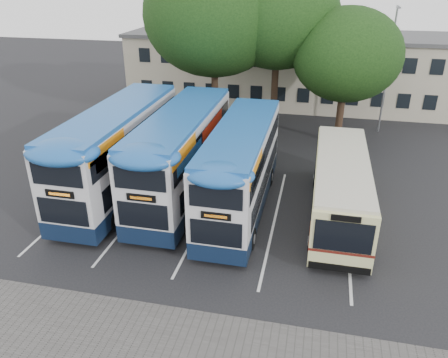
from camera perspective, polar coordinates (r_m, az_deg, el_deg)
ground at (r=17.81m, az=5.54°, el=-13.60°), size 120.00×120.00×0.00m
bay_lines at (r=22.45m, az=-2.30°, el=-4.39°), size 14.12×11.00×0.01m
depot_building at (r=41.57m, az=10.80°, el=13.99°), size 32.40×8.40×6.20m
lamp_post at (r=34.60m, az=20.71°, el=13.81°), size 0.25×1.05×9.06m
tree_left at (r=32.47m, az=-1.29°, el=20.64°), size 9.97×9.97×12.66m
tree_mid at (r=32.44m, az=7.08°, el=20.35°), size 8.52×8.52×11.98m
tree_right at (r=31.06m, az=15.77°, el=15.33°), size 7.26×7.26×9.27m
bus_dd_left at (r=24.11m, az=-13.52°, el=4.01°), size 2.78×11.47×4.78m
bus_dd_mid at (r=23.24m, az=-5.44°, el=3.66°), size 2.73×11.24×4.68m
bus_dd_right at (r=21.80m, az=2.23°, el=1.85°), size 2.58×10.65×4.44m
bus_single at (r=22.23m, az=14.97°, el=-0.62°), size 2.60×10.22×3.05m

